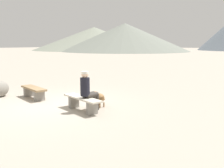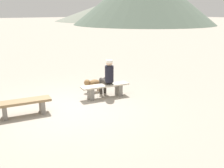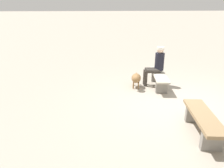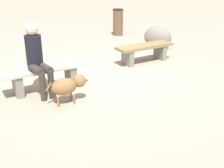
{
  "view_description": "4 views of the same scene",
  "coord_description": "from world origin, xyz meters",
  "px_view_note": "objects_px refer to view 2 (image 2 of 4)",
  "views": [
    {
      "loc": [
        7.21,
        -5.25,
        2.18
      ],
      "look_at": [
        1.63,
        1.46,
        0.74
      ],
      "focal_mm": 39.97,
      "sensor_mm": 36.0,
      "label": 1
    },
    {
      "loc": [
        -3.32,
        -6.91,
        2.92
      ],
      "look_at": [
        1.07,
        -0.79,
        0.77
      ],
      "focal_mm": 41.27,
      "sensor_mm": 36.0,
      "label": 2
    },
    {
      "loc": [
        -4.91,
        2.55,
        2.56
      ],
      "look_at": [
        -0.34,
        1.97,
        0.84
      ],
      "focal_mm": 33.94,
      "sensor_mm": 36.0,
      "label": 3
    },
    {
      "loc": [
        3.83,
        4.84,
        2.17
      ],
      "look_at": [
        0.95,
        1.56,
        0.41
      ],
      "focal_mm": 44.71,
      "sensor_mm": 36.0,
      "label": 4
    }
  ],
  "objects_px": {
    "dog": "(93,83)",
    "bench_left": "(23,105)",
    "bench_right": "(105,89)",
    "seated_person": "(108,75)"
  },
  "relations": [
    {
      "from": "dog",
      "to": "bench_left",
      "type": "bearing_deg",
      "value": 29.46
    },
    {
      "from": "bench_right",
      "to": "seated_person",
      "type": "xyz_separation_m",
      "value": [
        0.17,
        0.07,
        0.44
      ]
    },
    {
      "from": "bench_left",
      "to": "bench_right",
      "type": "bearing_deg",
      "value": 9.64
    },
    {
      "from": "dog",
      "to": "bench_right",
      "type": "bearing_deg",
      "value": 105.5
    },
    {
      "from": "bench_left",
      "to": "dog",
      "type": "xyz_separation_m",
      "value": [
        2.79,
        0.75,
        0.01
      ]
    },
    {
      "from": "bench_left",
      "to": "bench_right",
      "type": "xyz_separation_m",
      "value": [
        2.81,
        -0.03,
        -0.01
      ]
    },
    {
      "from": "bench_left",
      "to": "dog",
      "type": "distance_m",
      "value": 2.89
    },
    {
      "from": "bench_right",
      "to": "dog",
      "type": "xyz_separation_m",
      "value": [
        -0.01,
        0.78,
        0.02
      ]
    },
    {
      "from": "seated_person",
      "to": "bench_right",
      "type": "bearing_deg",
      "value": -152.89
    },
    {
      "from": "seated_person",
      "to": "dog",
      "type": "bearing_deg",
      "value": 108.15
    }
  ]
}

